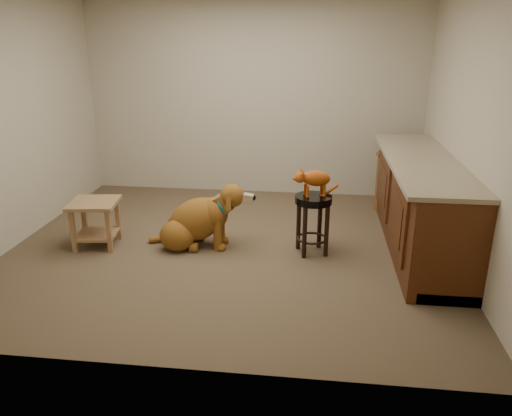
# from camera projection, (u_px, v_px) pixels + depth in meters

# --- Properties ---
(floor) EXTENTS (4.50, 4.00, 0.01)m
(floor) POSITION_uv_depth(u_px,v_px,m) (229.00, 248.00, 5.21)
(floor) COLOR brown
(floor) RESTS_ON ground
(room_shell) EXTENTS (4.54, 4.04, 2.62)m
(room_shell) POSITION_uv_depth(u_px,v_px,m) (226.00, 83.00, 4.65)
(room_shell) COLOR #B3AA90
(room_shell) RESTS_ON ground
(cabinet_run) EXTENTS (0.70, 2.56, 0.94)m
(cabinet_run) POSITION_uv_depth(u_px,v_px,m) (420.00, 206.00, 5.12)
(cabinet_run) COLOR #4A230D
(cabinet_run) RESTS_ON ground
(padded_stool) EXTENTS (0.39, 0.39, 0.61)m
(padded_stool) POSITION_uv_depth(u_px,v_px,m) (313.00, 213.00, 4.97)
(padded_stool) COLOR black
(padded_stool) RESTS_ON ground
(wood_stool) EXTENTS (0.52, 0.52, 0.75)m
(wood_stool) POSITION_uv_depth(u_px,v_px,m) (394.00, 179.00, 6.26)
(wood_stool) COLOR brown
(wood_stool) RESTS_ON ground
(side_table) EXTENTS (0.53, 0.53, 0.49)m
(side_table) POSITION_uv_depth(u_px,v_px,m) (95.00, 217.00, 5.17)
(side_table) COLOR olive
(side_table) RESTS_ON ground
(golden_retriever) EXTENTS (1.16, 0.57, 0.73)m
(golden_retriever) POSITION_uv_depth(u_px,v_px,m) (198.00, 221.00, 5.18)
(golden_retriever) COLOR brown
(golden_retriever) RESTS_ON ground
(tabby_kitten) EXTENTS (0.46, 0.30, 0.32)m
(tabby_kitten) POSITION_uv_depth(u_px,v_px,m) (313.00, 179.00, 4.85)
(tabby_kitten) COLOR #98410F
(tabby_kitten) RESTS_ON padded_stool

